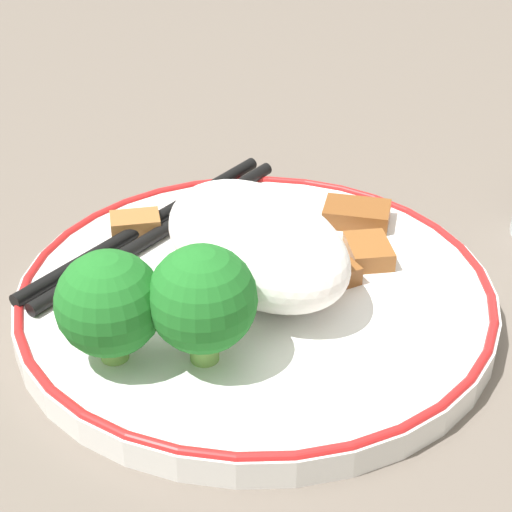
% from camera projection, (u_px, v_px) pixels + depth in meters
% --- Properties ---
extents(ground_plane, '(3.00, 3.00, 0.00)m').
position_uv_depth(ground_plane, '(256.00, 310.00, 0.47)').
color(ground_plane, '#665B51').
extents(plate, '(0.26, 0.26, 0.02)m').
position_uv_depth(plate, '(256.00, 296.00, 0.46)').
color(plate, white).
rests_on(plate, ground_plane).
extents(rice_mound, '(0.12, 0.07, 0.06)m').
position_uv_depth(rice_mound, '(261.00, 240.00, 0.45)').
color(rice_mound, white).
rests_on(rice_mound, plate).
extents(broccoli_back_left, '(0.05, 0.05, 0.06)m').
position_uv_depth(broccoli_back_left, '(114.00, 308.00, 0.39)').
color(broccoli_back_left, '#72AD4C').
rests_on(broccoli_back_left, plate).
extents(broccoli_back_center, '(0.05, 0.05, 0.06)m').
position_uv_depth(broccoli_back_center, '(202.00, 300.00, 0.39)').
color(broccoli_back_center, '#72AD4C').
rests_on(broccoli_back_center, plate).
extents(meat_near_front, '(0.04, 0.04, 0.01)m').
position_uv_depth(meat_near_front, '(369.00, 251.00, 0.48)').
color(meat_near_front, brown).
rests_on(meat_near_front, plate).
extents(meat_near_left, '(0.03, 0.03, 0.01)m').
position_uv_depth(meat_near_left, '(331.00, 272.00, 0.46)').
color(meat_near_left, brown).
rests_on(meat_near_left, plate).
extents(meat_near_right, '(0.03, 0.03, 0.01)m').
position_uv_depth(meat_near_right, '(135.00, 224.00, 0.51)').
color(meat_near_right, '#9E6633').
rests_on(meat_near_right, plate).
extents(meat_near_back, '(0.03, 0.03, 0.01)m').
position_uv_depth(meat_near_back, '(247.00, 214.00, 0.52)').
color(meat_near_back, '#995B28').
rests_on(meat_near_back, plate).
extents(meat_on_rice_edge, '(0.03, 0.04, 0.01)m').
position_uv_depth(meat_on_rice_edge, '(108.00, 287.00, 0.45)').
color(meat_on_rice_edge, '#995B28').
rests_on(meat_on_rice_edge, plate).
extents(meat_mid_left, '(0.04, 0.03, 0.01)m').
position_uv_depth(meat_mid_left, '(242.00, 240.00, 0.49)').
color(meat_mid_left, '#995B28').
rests_on(meat_mid_left, plate).
extents(meat_mid_right, '(0.05, 0.04, 0.01)m').
position_uv_depth(meat_mid_right, '(357.00, 214.00, 0.52)').
color(meat_mid_right, brown).
rests_on(meat_mid_right, plate).
extents(chopsticks, '(0.06, 0.20, 0.01)m').
position_uv_depth(chopsticks, '(157.00, 227.00, 0.51)').
color(chopsticks, black).
rests_on(chopsticks, plate).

